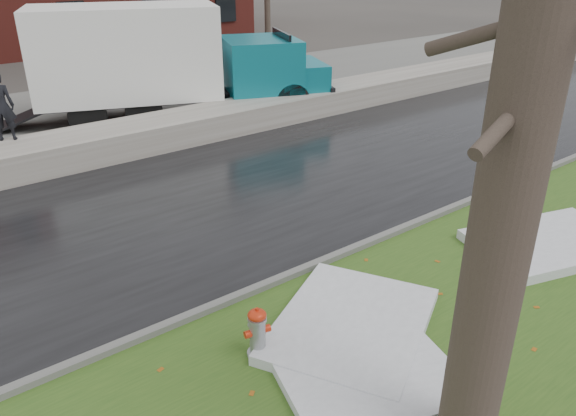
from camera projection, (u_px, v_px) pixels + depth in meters
ground at (334, 305)px, 8.74m from camera, size 120.00×120.00×0.00m
verge at (394, 345)px, 7.84m from camera, size 60.00×4.50×0.04m
road at (193, 207)px, 11.96m from camera, size 60.00×7.00×0.03m
parking_lot at (64, 118)px, 18.05m from camera, size 60.00×9.00×0.03m
curb at (294, 274)px, 9.43m from camera, size 60.00×0.15×0.14m
snowbank at (114, 141)px, 14.82m from camera, size 60.00×1.60×0.75m
fire_hydrant at (257, 330)px, 7.45m from camera, size 0.38×0.34×0.76m
tree at (523, 110)px, 4.65m from camera, size 1.57×1.85×7.55m
box_truck at (164, 60)px, 17.37m from camera, size 10.33×5.49×3.49m
worker at (1, 106)px, 13.39m from camera, size 0.72×0.60×1.68m
snow_patch_near at (352, 324)px, 8.10m from camera, size 3.24×3.00×0.16m
snow_patch_far at (373, 382)px, 7.05m from camera, size 2.56×2.16×0.14m
snow_patch_side at (551, 243)px, 10.29m from camera, size 3.21×2.54×0.18m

